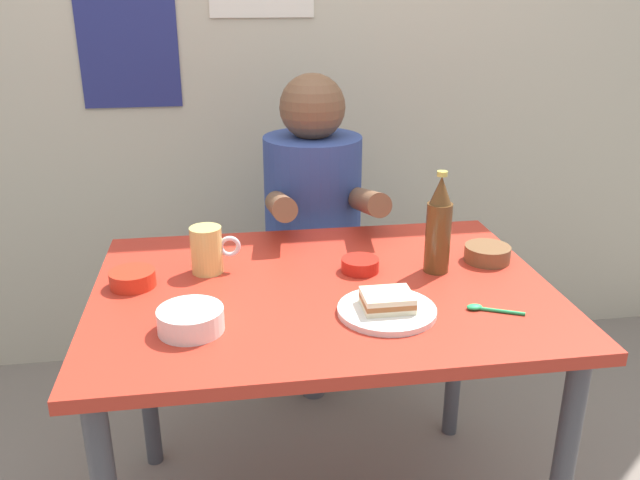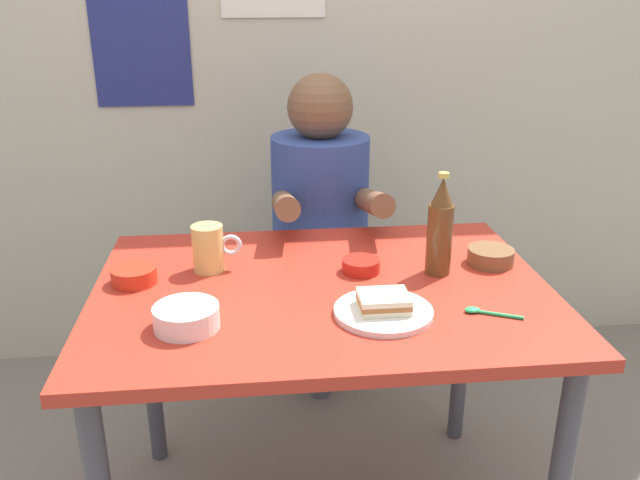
{
  "view_description": "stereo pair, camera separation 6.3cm",
  "coord_description": "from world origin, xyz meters",
  "px_view_note": "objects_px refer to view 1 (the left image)",
  "views": [
    {
      "loc": [
        -0.22,
        -1.42,
        1.42
      ],
      "look_at": [
        0.0,
        0.05,
        0.84
      ],
      "focal_mm": 36.74,
      "sensor_mm": 36.0,
      "label": 1
    },
    {
      "loc": [
        -0.16,
        -1.43,
        1.42
      ],
      "look_at": [
        0.0,
        0.05,
        0.84
      ],
      "focal_mm": 36.74,
      "sensor_mm": 36.0,
      "label": 2
    }
  ],
  "objects_px": {
    "plate_orange": "(387,310)",
    "condiment_bowl_brown": "(487,253)",
    "sandwich": "(387,300)",
    "person_seated": "(313,199)",
    "beer_mug": "(208,250)",
    "beer_bottle": "(439,227)",
    "stool": "(313,310)",
    "dining_table": "(323,320)"
  },
  "relations": [
    {
      "from": "plate_orange",
      "to": "condiment_bowl_brown",
      "type": "xyz_separation_m",
      "value": [
        0.33,
        0.25,
        0.02
      ]
    },
    {
      "from": "condiment_bowl_brown",
      "to": "sandwich",
      "type": "bearing_deg",
      "value": -143.08
    },
    {
      "from": "person_seated",
      "to": "beer_mug",
      "type": "xyz_separation_m",
      "value": [
        -0.34,
        -0.49,
        0.03
      ]
    },
    {
      "from": "sandwich",
      "to": "beer_bottle",
      "type": "xyz_separation_m",
      "value": [
        0.18,
        0.21,
        0.09
      ]
    },
    {
      "from": "plate_orange",
      "to": "beer_mug",
      "type": "relative_size",
      "value": 1.75
    },
    {
      "from": "plate_orange",
      "to": "beer_mug",
      "type": "bearing_deg",
      "value": 143.46
    },
    {
      "from": "person_seated",
      "to": "sandwich",
      "type": "bearing_deg",
      "value": -86.06
    },
    {
      "from": "stool",
      "to": "condiment_bowl_brown",
      "type": "bearing_deg",
      "value": -54.37
    },
    {
      "from": "dining_table",
      "to": "person_seated",
      "type": "relative_size",
      "value": 1.53
    },
    {
      "from": "plate_orange",
      "to": "condiment_bowl_brown",
      "type": "distance_m",
      "value": 0.42
    },
    {
      "from": "person_seated",
      "to": "beer_mug",
      "type": "bearing_deg",
      "value": -124.49
    },
    {
      "from": "dining_table",
      "to": "beer_bottle",
      "type": "bearing_deg",
      "value": 8.88
    },
    {
      "from": "person_seated",
      "to": "beer_mug",
      "type": "distance_m",
      "value": 0.6
    },
    {
      "from": "sandwich",
      "to": "beer_bottle",
      "type": "bearing_deg",
      "value": 49.23
    },
    {
      "from": "stool",
      "to": "condiment_bowl_brown",
      "type": "distance_m",
      "value": 0.79
    },
    {
      "from": "dining_table",
      "to": "condiment_bowl_brown",
      "type": "xyz_separation_m",
      "value": [
        0.45,
        0.09,
        0.12
      ]
    },
    {
      "from": "sandwich",
      "to": "beer_mug",
      "type": "distance_m",
      "value": 0.49
    },
    {
      "from": "stool",
      "to": "beer_mug",
      "type": "height_order",
      "value": "beer_mug"
    },
    {
      "from": "person_seated",
      "to": "plate_orange",
      "type": "relative_size",
      "value": 3.27
    },
    {
      "from": "sandwich",
      "to": "beer_bottle",
      "type": "height_order",
      "value": "beer_bottle"
    },
    {
      "from": "sandwich",
      "to": "beer_mug",
      "type": "relative_size",
      "value": 0.87
    },
    {
      "from": "person_seated",
      "to": "condiment_bowl_brown",
      "type": "height_order",
      "value": "person_seated"
    },
    {
      "from": "dining_table",
      "to": "stool",
      "type": "bearing_deg",
      "value": 84.23
    },
    {
      "from": "stool",
      "to": "sandwich",
      "type": "xyz_separation_m",
      "value": [
        0.05,
        -0.79,
        0.42
      ]
    },
    {
      "from": "stool",
      "to": "sandwich",
      "type": "height_order",
      "value": "sandwich"
    },
    {
      "from": "stool",
      "to": "person_seated",
      "type": "distance_m",
      "value": 0.42
    },
    {
      "from": "beer_mug",
      "to": "plate_orange",
      "type": "bearing_deg",
      "value": -36.54
    },
    {
      "from": "stool",
      "to": "beer_bottle",
      "type": "xyz_separation_m",
      "value": [
        0.23,
        -0.58,
        0.51
      ]
    },
    {
      "from": "beer_bottle",
      "to": "sandwich",
      "type": "bearing_deg",
      "value": -130.77
    },
    {
      "from": "beer_mug",
      "to": "beer_bottle",
      "type": "distance_m",
      "value": 0.58
    },
    {
      "from": "beer_bottle",
      "to": "condiment_bowl_brown",
      "type": "height_order",
      "value": "beer_bottle"
    },
    {
      "from": "dining_table",
      "to": "sandwich",
      "type": "distance_m",
      "value": 0.24
    },
    {
      "from": "person_seated",
      "to": "sandwich",
      "type": "height_order",
      "value": "person_seated"
    },
    {
      "from": "stool",
      "to": "sandwich",
      "type": "distance_m",
      "value": 0.9
    },
    {
      "from": "person_seated",
      "to": "sandwich",
      "type": "distance_m",
      "value": 0.78
    },
    {
      "from": "dining_table",
      "to": "person_seated",
      "type": "xyz_separation_m",
      "value": [
        0.06,
        0.62,
        0.12
      ]
    },
    {
      "from": "beer_mug",
      "to": "beer_bottle",
      "type": "bearing_deg",
      "value": -7.98
    },
    {
      "from": "dining_table",
      "to": "plate_orange",
      "type": "height_order",
      "value": "plate_orange"
    },
    {
      "from": "stool",
      "to": "beer_bottle",
      "type": "height_order",
      "value": "beer_bottle"
    },
    {
      "from": "person_seated",
      "to": "sandwich",
      "type": "relative_size",
      "value": 6.54
    },
    {
      "from": "stool",
      "to": "condiment_bowl_brown",
      "type": "height_order",
      "value": "condiment_bowl_brown"
    },
    {
      "from": "dining_table",
      "to": "beer_mug",
      "type": "xyz_separation_m",
      "value": [
        -0.27,
        0.13,
        0.15
      ]
    }
  ]
}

